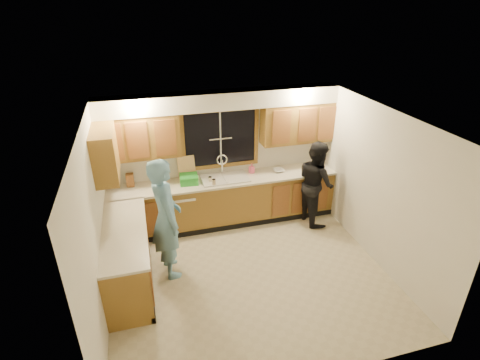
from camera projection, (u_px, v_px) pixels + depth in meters
name	position (u px, v px, depth m)	size (l,w,h in m)	color
floor	(250.00, 274.00, 5.89)	(4.20, 4.20, 0.00)	#C2B795
ceiling	(252.00, 121.00, 4.77)	(4.20, 4.20, 0.00)	white
wall_back	(221.00, 156.00, 6.97)	(4.20, 4.20, 0.00)	white
wall_left	(95.00, 228.00, 4.82)	(3.80, 3.80, 0.00)	white
wall_right	(379.00, 188.00, 5.84)	(3.80, 3.80, 0.00)	white
base_cabinets_back	(225.00, 202.00, 7.07)	(4.20, 0.60, 0.88)	olive
base_cabinets_left	(127.00, 258.00, 5.56)	(0.60, 1.90, 0.88)	olive
countertop_back	(225.00, 180.00, 6.85)	(4.20, 0.63, 0.04)	beige
countertop_left	(124.00, 232.00, 5.36)	(0.63, 1.90, 0.04)	beige
upper_cabinets_left	(139.00, 137.00, 6.23)	(1.35, 0.33, 0.75)	olive
upper_cabinets_right	(297.00, 123.00, 6.91)	(1.35, 0.33, 0.75)	olive
upper_cabinets_return	(105.00, 154.00, 5.57)	(0.33, 0.90, 0.75)	olive
soffit	(222.00, 100.00, 6.33)	(4.20, 0.35, 0.30)	white
window_frame	(220.00, 139.00, 6.80)	(1.44, 0.03, 1.14)	black
sink	(225.00, 181.00, 6.88)	(0.86, 0.52, 0.57)	silver
dishwasher	(180.00, 209.00, 6.87)	(0.60, 0.56, 0.82)	white
stove	(128.00, 283.00, 5.06)	(0.58, 0.75, 0.90)	white
man	(166.00, 219.00, 5.56)	(0.70, 0.46, 1.93)	#6AA4C9
woman	(316.00, 183.00, 6.96)	(0.79, 0.61, 1.62)	black
knife_block	(130.00, 180.00, 6.55)	(0.13, 0.11, 0.24)	brown
cutting_board	(187.00, 168.00, 6.79)	(0.32, 0.02, 0.42)	tan
dish_crate	(189.00, 179.00, 6.68)	(0.32, 0.30, 0.15)	green
soap_bottle	(252.00, 168.00, 7.05)	(0.08, 0.09, 0.19)	#FF618F
bowl	(279.00, 170.00, 7.12)	(0.20, 0.20, 0.05)	silver
can_left	(214.00, 182.00, 6.58)	(0.07, 0.07, 0.13)	#BEAA92
can_right	(210.00, 180.00, 6.69)	(0.06, 0.06, 0.12)	#BEAA92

